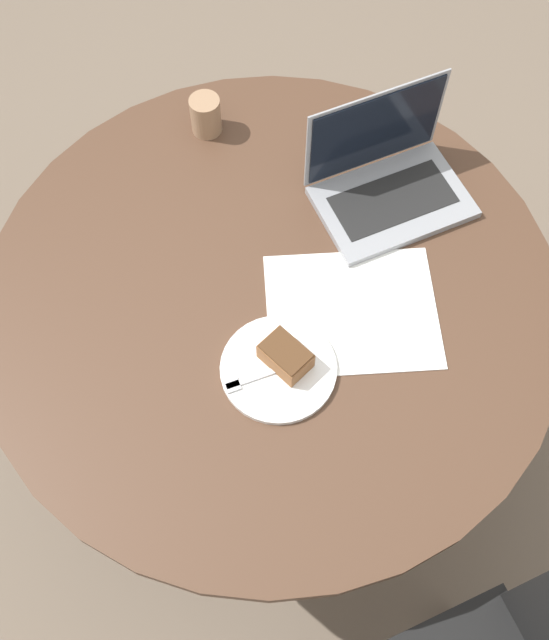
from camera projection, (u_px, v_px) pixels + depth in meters
name	position (u px, v px, depth m)	size (l,w,h in m)	color
ground_plane	(272.00, 414.00, 2.13)	(12.00, 12.00, 0.00)	#6B5B4C
dining_table	(271.00, 316.00, 1.60)	(1.18, 1.18, 0.71)	#4C3323
paper_document	(352.00, 311.00, 1.48)	(0.42, 0.40, 0.00)	white
plate	(278.00, 369.00, 1.42)	(0.22, 0.22, 0.01)	white
cake_slice	(286.00, 356.00, 1.40)	(0.11, 0.09, 0.05)	brown
fork	(259.00, 376.00, 1.40)	(0.14, 0.13, 0.00)	silver
coffee_glass	(206.00, 115.00, 1.66)	(0.07, 0.07, 0.09)	#997556
laptop	(388.00, 182.00, 1.58)	(0.37, 0.38, 0.23)	gray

